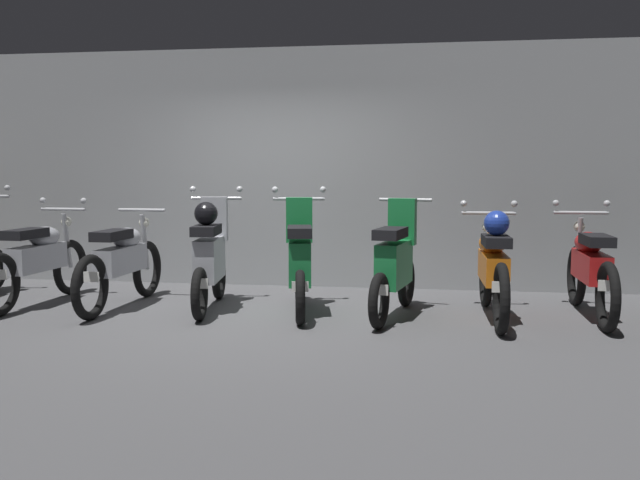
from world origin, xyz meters
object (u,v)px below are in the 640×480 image
(motorbike_slot_3, at_px, (122,262))
(motorbike_slot_5, at_px, (300,261))
(motorbike_slot_2, at_px, (38,260))
(motorbike_slot_7, at_px, (493,266))
(motorbike_slot_4, at_px, (210,256))
(motorbike_slot_6, at_px, (395,265))
(motorbike_slot_8, at_px, (591,268))

(motorbike_slot_3, xyz_separation_m, motorbike_slot_5, (1.93, 0.03, 0.04))
(motorbike_slot_3, bearing_deg, motorbike_slot_2, 179.52)
(motorbike_slot_5, distance_m, motorbike_slot_7, 1.94)
(motorbike_slot_4, bearing_deg, motorbike_slot_5, -1.11)
(motorbike_slot_2, distance_m, motorbike_slot_7, 4.84)
(motorbike_slot_4, height_order, motorbike_slot_7, motorbike_slot_4)
(motorbike_slot_3, bearing_deg, motorbike_slot_7, -0.35)
(motorbike_slot_4, xyz_separation_m, motorbike_slot_5, (0.96, -0.02, -0.04))
(motorbike_slot_7, bearing_deg, motorbike_slot_3, 179.65)
(motorbike_slot_3, xyz_separation_m, motorbike_slot_6, (2.91, -0.04, 0.03))
(motorbike_slot_3, height_order, motorbike_slot_4, motorbike_slot_4)
(motorbike_slot_5, bearing_deg, motorbike_slot_4, 178.89)
(motorbike_slot_7, bearing_deg, motorbike_slot_6, -179.07)
(motorbike_slot_2, xyz_separation_m, motorbike_slot_6, (3.88, -0.05, 0.03))
(motorbike_slot_2, xyz_separation_m, motorbike_slot_7, (4.84, -0.03, 0.04))
(motorbike_slot_6, height_order, motorbike_slot_8, motorbike_slot_6)
(motorbike_slot_5, relative_size, motorbike_slot_7, 0.85)
(motorbike_slot_3, relative_size, motorbike_slot_7, 1.00)
(motorbike_slot_3, xyz_separation_m, motorbike_slot_7, (3.87, -0.02, 0.04))
(motorbike_slot_2, relative_size, motorbike_slot_7, 1.00)
(motorbike_slot_7, height_order, motorbike_slot_8, same)
(motorbike_slot_3, xyz_separation_m, motorbike_slot_8, (4.84, 0.21, 0.00))
(motorbike_slot_4, bearing_deg, motorbike_slot_7, -1.35)
(motorbike_slot_3, height_order, motorbike_slot_7, motorbike_slot_7)
(motorbike_slot_2, height_order, motorbike_slot_7, same)
(motorbike_slot_5, distance_m, motorbike_slot_8, 2.92)
(motorbike_slot_3, distance_m, motorbike_slot_7, 3.87)
(motorbike_slot_5, relative_size, motorbike_slot_6, 1.00)
(motorbike_slot_2, bearing_deg, motorbike_slot_5, 0.36)
(motorbike_slot_3, bearing_deg, motorbike_slot_5, 0.78)
(motorbike_slot_4, distance_m, motorbike_slot_7, 2.91)
(motorbike_slot_3, relative_size, motorbike_slot_8, 1.00)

